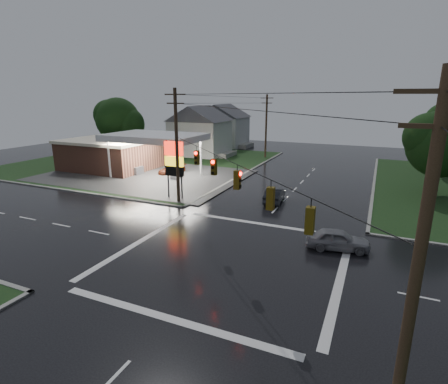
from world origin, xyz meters
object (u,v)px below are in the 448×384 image
at_px(tree_ne_near, 444,144).
at_px(car_north, 274,195).
at_px(pylon_sign, 174,160).
at_px(utility_pole_se, 416,275).
at_px(house_near, 200,130).
at_px(utility_pole_nw, 177,145).
at_px(tree_nw_behind, 119,120).
at_px(car_crossing, 338,239).
at_px(house_far, 223,125).
at_px(gas_station, 118,152).
at_px(car_pump, 172,169).
at_px(utility_pole_n, 266,125).

distance_m(tree_ne_near, car_north, 17.86).
height_order(pylon_sign, utility_pole_se, utility_pole_se).
height_order(house_near, car_north, house_near).
xyz_separation_m(utility_pole_nw, utility_pole_se, (19.00, -19.00, 0.00)).
relative_size(tree_nw_behind, car_crossing, 2.34).
distance_m(house_near, house_far, 12.04).
distance_m(gas_station, car_crossing, 35.51).
bearing_deg(utility_pole_nw, utility_pole_se, -45.00).
bearing_deg(pylon_sign, utility_pole_nw, -45.00).
distance_m(gas_station, house_far, 28.61).
xyz_separation_m(house_near, tree_ne_near, (35.09, -14.01, 1.16)).
bearing_deg(car_north, car_pump, -29.06).
relative_size(house_far, tree_nw_behind, 1.10).
height_order(house_near, house_far, same).
height_order(tree_ne_near, car_pump, tree_ne_near).
height_order(utility_pole_se, car_pump, utility_pole_se).
relative_size(utility_pole_nw, car_crossing, 2.58).
bearing_deg(house_near, car_north, -48.17).
height_order(utility_pole_nw, car_pump, utility_pole_nw).
bearing_deg(utility_pole_se, utility_pole_nw, 135.00).
relative_size(utility_pole_nw, tree_ne_near, 1.22).
relative_size(gas_station, utility_pole_se, 2.38).
distance_m(utility_pole_se, house_near, 54.77).
xyz_separation_m(gas_station, tree_ne_near, (39.82, 2.29, 3.01)).
bearing_deg(tree_ne_near, pylon_sign, -154.99).
bearing_deg(house_near, utility_pole_nw, -66.63).
distance_m(pylon_sign, utility_pole_se, 28.34).
bearing_deg(utility_pole_nw, gas_station, 147.77).
bearing_deg(house_far, car_pump, -80.37).
distance_m(utility_pole_se, car_pump, 40.60).
xyz_separation_m(pylon_sign, house_far, (-11.45, 37.50, 0.39)).
xyz_separation_m(utility_pole_n, car_pump, (-7.80, -17.43, -4.88)).
xyz_separation_m(gas_station, pylon_sign, (15.18, -9.20, 1.46)).
distance_m(utility_pole_nw, house_far, 40.48).
xyz_separation_m(house_far, car_north, (21.15, -34.51, -3.69)).
bearing_deg(tree_ne_near, house_far, 144.23).
relative_size(tree_nw_behind, tree_ne_near, 1.11).
relative_size(car_north, car_pump, 1.07).
xyz_separation_m(pylon_sign, tree_ne_near, (24.64, 11.49, 1.55)).
relative_size(utility_pole_se, house_far, 1.00).
height_order(house_far, tree_nw_behind, tree_nw_behind).
bearing_deg(car_pump, car_crossing, -15.30).
bearing_deg(tree_nw_behind, utility_pole_nw, -40.10).
relative_size(utility_pole_se, car_pump, 2.70).
distance_m(house_near, car_pump, 16.31).
relative_size(gas_station, house_far, 2.37).
relative_size(pylon_sign, house_far, 0.54).
height_order(tree_nw_behind, car_crossing, tree_nw_behind).
distance_m(house_near, car_north, 30.44).
xyz_separation_m(utility_pole_nw, tree_ne_near, (23.64, 12.49, -0.16)).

